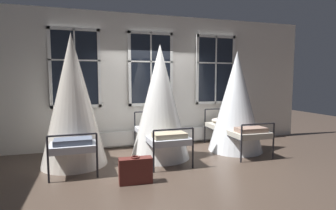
% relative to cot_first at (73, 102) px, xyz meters
% --- Properties ---
extents(ground, '(19.37, 19.37, 0.00)m').
position_rel_cot_first_xyz_m(ground, '(1.88, -0.21, -1.31)').
color(ground, '#4C3D33').
extents(back_wall_with_windows, '(9.18, 0.10, 3.43)m').
position_rel_cot_first_xyz_m(back_wall_with_windows, '(1.88, 1.17, 0.41)').
color(back_wall_with_windows, silver).
rests_on(back_wall_with_windows, ground).
extents(window_bank, '(4.90, 0.10, 2.91)m').
position_rel_cot_first_xyz_m(window_bank, '(1.88, 1.05, -0.04)').
color(window_bank, black).
rests_on(window_bank, ground).
extents(cot_first, '(1.33, 1.88, 2.69)m').
position_rel_cot_first_xyz_m(cot_first, '(0.00, 0.00, 0.00)').
color(cot_first, black).
rests_on(cot_first, ground).
extents(cot_second, '(1.33, 1.88, 2.53)m').
position_rel_cot_first_xyz_m(cot_second, '(1.83, -0.03, -0.08)').
color(cot_second, black).
rests_on(cot_second, ground).
extents(cot_third, '(1.33, 1.87, 2.45)m').
position_rel_cot_first_xyz_m(cot_third, '(3.78, 0.01, -0.12)').
color(cot_third, black).
rests_on(cot_third, ground).
extents(suitcase_dark, '(0.57, 0.23, 0.47)m').
position_rel_cot_first_xyz_m(suitcase_dark, '(1.03, -1.36, -1.08)').
color(suitcase_dark, '#5B231E').
rests_on(suitcase_dark, ground).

